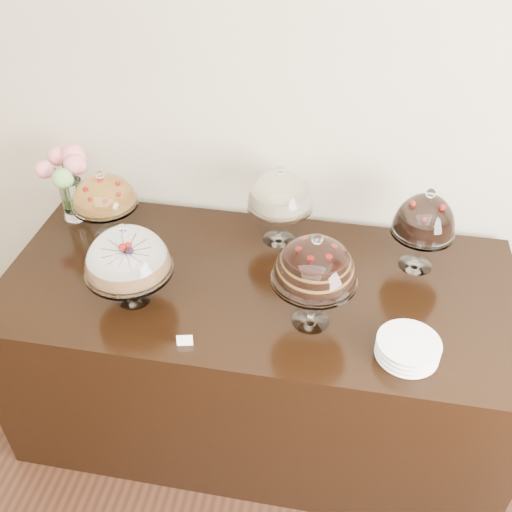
% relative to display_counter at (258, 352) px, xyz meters
% --- Properties ---
extents(wall_back, '(5.00, 0.04, 3.00)m').
position_rel_display_counter_xyz_m(wall_back, '(-0.09, 0.55, 1.05)').
color(wall_back, beige).
rests_on(wall_back, ground).
extents(display_counter, '(2.20, 1.00, 0.90)m').
position_rel_display_counter_xyz_m(display_counter, '(0.00, 0.00, 0.00)').
color(display_counter, black).
rests_on(display_counter, ground).
extents(cake_stand_sugar_sponge, '(0.35, 0.35, 0.37)m').
position_rel_display_counter_xyz_m(cake_stand_sugar_sponge, '(-0.49, -0.19, 0.68)').
color(cake_stand_sugar_sponge, white).
rests_on(cake_stand_sugar_sponge, display_counter).
extents(cake_stand_choco_layer, '(0.32, 0.32, 0.42)m').
position_rel_display_counter_xyz_m(cake_stand_choco_layer, '(0.25, -0.19, 0.74)').
color(cake_stand_choco_layer, white).
rests_on(cake_stand_choco_layer, display_counter).
extents(cake_stand_cheesecake, '(0.30, 0.30, 0.39)m').
position_rel_display_counter_xyz_m(cake_stand_cheesecake, '(0.04, 0.32, 0.70)').
color(cake_stand_cheesecake, white).
rests_on(cake_stand_cheesecake, display_counter).
extents(cake_stand_dark_choco, '(0.27, 0.27, 0.39)m').
position_rel_display_counter_xyz_m(cake_stand_dark_choco, '(0.66, 0.23, 0.70)').
color(cake_stand_dark_choco, white).
rests_on(cake_stand_dark_choco, display_counter).
extents(cake_stand_fruit_tart, '(0.30, 0.30, 0.34)m').
position_rel_display_counter_xyz_m(cake_stand_fruit_tart, '(-0.75, 0.22, 0.67)').
color(cake_stand_fruit_tart, white).
rests_on(cake_stand_fruit_tart, display_counter).
extents(flower_vase, '(0.22, 0.25, 0.37)m').
position_rel_display_counter_xyz_m(flower_vase, '(-0.97, 0.32, 0.68)').
color(flower_vase, white).
rests_on(flower_vase, display_counter).
extents(plate_stack, '(0.23, 0.23, 0.07)m').
position_rel_display_counter_xyz_m(plate_stack, '(0.61, -0.31, 0.49)').
color(plate_stack, white).
rests_on(plate_stack, display_counter).
extents(price_card_left, '(0.06, 0.03, 0.04)m').
position_rel_display_counter_xyz_m(price_card_left, '(-0.21, -0.40, 0.47)').
color(price_card_left, white).
rests_on(price_card_left, display_counter).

